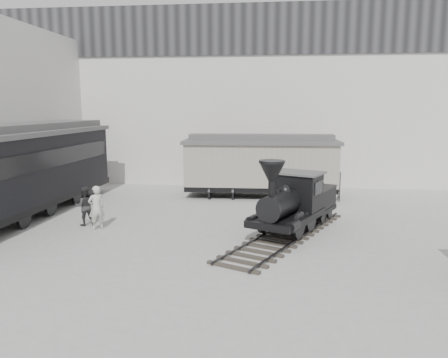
# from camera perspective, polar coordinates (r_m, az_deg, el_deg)

# --- Properties ---
(ground) EXTENTS (90.00, 90.00, 0.00)m
(ground) POSITION_cam_1_polar(r_m,az_deg,el_deg) (14.17, 1.38, -10.86)
(ground) COLOR #9E9E9B
(north_wall) EXTENTS (34.00, 2.51, 11.00)m
(north_wall) POSITION_cam_1_polar(r_m,az_deg,el_deg) (28.27, 4.03, 10.63)
(north_wall) COLOR silver
(north_wall) RESTS_ON ground
(locomotive) EXTENTS (5.29, 8.45, 2.99)m
(locomotive) POSITION_cam_1_polar(r_m,az_deg,el_deg) (17.38, 9.01, -3.38)
(locomotive) COLOR #38302A
(locomotive) RESTS_ON ground
(boxcar) EXTENTS (8.51, 2.85, 3.46)m
(boxcar) POSITION_cam_1_polar(r_m,az_deg,el_deg) (24.06, 4.80, 1.94)
(boxcar) COLOR black
(boxcar) RESTS_ON ground
(passenger_coach) EXTENTS (3.48, 14.56, 3.88)m
(passenger_coach) POSITION_cam_1_polar(r_m,az_deg,el_deg) (21.28, -25.35, 0.99)
(passenger_coach) COLOR black
(passenger_coach) RESTS_ON ground
(visitor_a) EXTENTS (0.78, 0.75, 1.80)m
(visitor_a) POSITION_cam_1_polar(r_m,az_deg,el_deg) (18.36, -16.33, -3.61)
(visitor_a) COLOR beige
(visitor_a) RESTS_ON ground
(visitor_b) EXTENTS (1.00, 0.92, 1.65)m
(visitor_b) POSITION_cam_1_polar(r_m,az_deg,el_deg) (19.16, -17.73, -3.37)
(visitor_b) COLOR #2F2F2F
(visitor_b) RESTS_ON ground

